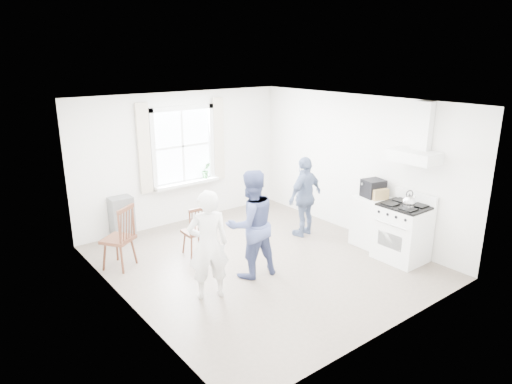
{
  "coord_description": "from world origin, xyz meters",
  "views": [
    {
      "loc": [
        -4.26,
        -5.39,
        3.3
      ],
      "look_at": [
        0.06,
        0.2,
        1.14
      ],
      "focal_mm": 32.0,
      "sensor_mm": 36.0,
      "label": 1
    }
  ],
  "objects_px": {
    "windsor_chair_a": "(123,231)",
    "person_left": "(208,245)",
    "gas_stove": "(402,232)",
    "person_mid": "(251,224)",
    "low_cabinet": "(371,221)",
    "person_right": "(305,197)",
    "windsor_chair_b": "(197,226)",
    "stereo_stack": "(373,188)"
  },
  "relations": [
    {
      "from": "windsor_chair_a",
      "to": "person_right",
      "type": "height_order",
      "value": "person_right"
    },
    {
      "from": "stereo_stack",
      "to": "windsor_chair_a",
      "type": "xyz_separation_m",
      "value": [
        -3.83,
        1.78,
        -0.42
      ]
    },
    {
      "from": "windsor_chair_a",
      "to": "person_left",
      "type": "relative_size",
      "value": 0.67
    },
    {
      "from": "windsor_chair_b",
      "to": "person_mid",
      "type": "relative_size",
      "value": 0.52
    },
    {
      "from": "person_mid",
      "to": "person_left",
      "type": "bearing_deg",
      "value": 17.62
    },
    {
      "from": "low_cabinet",
      "to": "person_left",
      "type": "xyz_separation_m",
      "value": [
        -3.24,
        0.22,
        0.34
      ]
    },
    {
      "from": "stereo_stack",
      "to": "person_mid",
      "type": "relative_size",
      "value": 0.24
    },
    {
      "from": "windsor_chair_b",
      "to": "person_mid",
      "type": "height_order",
      "value": "person_mid"
    },
    {
      "from": "windsor_chair_b",
      "to": "person_right",
      "type": "relative_size",
      "value": 0.58
    },
    {
      "from": "low_cabinet",
      "to": "person_mid",
      "type": "distance_m",
      "value": 2.44
    },
    {
      "from": "gas_stove",
      "to": "person_mid",
      "type": "height_order",
      "value": "person_mid"
    },
    {
      "from": "windsor_chair_a",
      "to": "windsor_chair_b",
      "type": "distance_m",
      "value": 1.2
    },
    {
      "from": "stereo_stack",
      "to": "windsor_chair_a",
      "type": "relative_size",
      "value": 0.38
    },
    {
      "from": "low_cabinet",
      "to": "person_right",
      "type": "bearing_deg",
      "value": 119.1
    },
    {
      "from": "person_left",
      "to": "person_right",
      "type": "height_order",
      "value": "person_left"
    },
    {
      "from": "low_cabinet",
      "to": "person_mid",
      "type": "xyz_separation_m",
      "value": [
        -2.38,
        0.38,
        0.39
      ]
    },
    {
      "from": "gas_stove",
      "to": "windsor_chair_b",
      "type": "height_order",
      "value": "gas_stove"
    },
    {
      "from": "windsor_chair_b",
      "to": "person_right",
      "type": "height_order",
      "value": "person_right"
    },
    {
      "from": "windsor_chair_a",
      "to": "person_mid",
      "type": "distance_m",
      "value": 2.03
    },
    {
      "from": "stereo_stack",
      "to": "windsor_chair_b",
      "type": "distance_m",
      "value": 3.1
    },
    {
      "from": "stereo_stack",
      "to": "person_mid",
      "type": "xyz_separation_m",
      "value": [
        -2.39,
        0.37,
        -0.22
      ]
    },
    {
      "from": "stereo_stack",
      "to": "person_mid",
      "type": "distance_m",
      "value": 2.42
    },
    {
      "from": "gas_stove",
      "to": "person_left",
      "type": "xyz_separation_m",
      "value": [
        -3.17,
        0.92,
        0.3
      ]
    },
    {
      "from": "windsor_chair_b",
      "to": "windsor_chair_a",
      "type": "bearing_deg",
      "value": 165.39
    },
    {
      "from": "windsor_chair_b",
      "to": "stereo_stack",
      "type": "bearing_deg",
      "value": -29.02
    },
    {
      "from": "person_left",
      "to": "stereo_stack",
      "type": "bearing_deg",
      "value": -163.08
    },
    {
      "from": "stereo_stack",
      "to": "person_right",
      "type": "xyz_separation_m",
      "value": [
        -0.6,
        1.06,
        -0.3
      ]
    },
    {
      "from": "person_right",
      "to": "gas_stove",
      "type": "bearing_deg",
      "value": 97.05
    },
    {
      "from": "low_cabinet",
      "to": "person_mid",
      "type": "bearing_deg",
      "value": 171.01
    },
    {
      "from": "stereo_stack",
      "to": "windsor_chair_a",
      "type": "height_order",
      "value": "stereo_stack"
    },
    {
      "from": "person_right",
      "to": "person_left",
      "type": "bearing_deg",
      "value": 8.39
    },
    {
      "from": "person_left",
      "to": "gas_stove",
      "type": "bearing_deg",
      "value": -175.57
    },
    {
      "from": "stereo_stack",
      "to": "person_right",
      "type": "relative_size",
      "value": 0.27
    },
    {
      "from": "person_mid",
      "to": "gas_stove",
      "type": "bearing_deg",
      "value": 162.04
    },
    {
      "from": "windsor_chair_b",
      "to": "person_left",
      "type": "distance_m",
      "value": 1.42
    },
    {
      "from": "low_cabinet",
      "to": "person_right",
      "type": "relative_size",
      "value": 0.6
    },
    {
      "from": "stereo_stack",
      "to": "person_right",
      "type": "height_order",
      "value": "person_right"
    },
    {
      "from": "person_left",
      "to": "low_cabinet",
      "type": "bearing_deg",
      "value": -163.26
    },
    {
      "from": "person_right",
      "to": "windsor_chair_b",
      "type": "bearing_deg",
      "value": -21.08
    },
    {
      "from": "gas_stove",
      "to": "person_mid",
      "type": "xyz_separation_m",
      "value": [
        -2.31,
        1.08,
        0.35
      ]
    },
    {
      "from": "stereo_stack",
      "to": "person_right",
      "type": "distance_m",
      "value": 1.25
    },
    {
      "from": "gas_stove",
      "to": "person_right",
      "type": "xyz_separation_m",
      "value": [
        -0.52,
        1.77,
        0.27
      ]
    }
  ]
}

